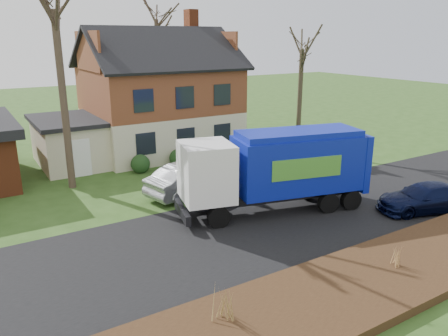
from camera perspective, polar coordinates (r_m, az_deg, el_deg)
ground at (r=17.95m, az=4.26°, el=-7.86°), size 120.00×120.00×0.00m
road at (r=17.95m, az=4.26°, el=-7.83°), size 80.00×7.00×0.02m
mulch_verge at (r=14.44m, az=17.03°, el=-14.50°), size 80.00×3.50×0.30m
main_house at (r=29.48m, az=-9.29°, el=9.86°), size 12.95×8.95×9.26m
garbage_truck at (r=19.13m, az=7.21°, el=0.26°), size 8.69×4.13×3.60m
silver_sedan at (r=21.49m, az=-4.39°, el=-1.43°), size 4.94×2.74×1.54m
navy_wagon at (r=21.34m, az=24.77°, el=-3.54°), size 4.62×3.05×1.24m
tree_front_east at (r=29.31m, az=10.29°, el=17.12°), size 3.44×3.44×9.56m
tree_back at (r=37.99m, az=-8.95°, el=20.40°), size 3.79×3.79×11.99m
grass_clump_west at (r=11.93m, az=-0.13°, el=-17.14°), size 0.39×0.32×1.03m
grass_clump_mid at (r=15.43m, az=21.65°, el=-10.45°), size 0.30×0.25×0.84m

